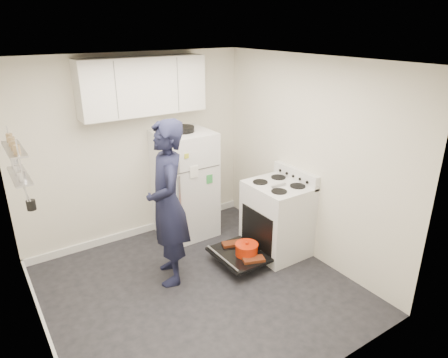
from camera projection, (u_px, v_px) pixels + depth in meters
room at (192, 191)px, 4.11m from camera, size 3.21×3.21×2.51m
electric_range at (276, 219)px, 5.14m from camera, size 0.66×0.76×1.10m
open_oven_door at (242, 252)px, 4.93m from camera, size 0.55×0.70×0.22m
refrigerator at (185, 184)px, 5.51m from camera, size 0.72×0.74×1.56m
upper_cabinets at (143, 86)px, 4.93m from camera, size 1.60×0.33×0.70m
wall_shelf_rack at (17, 163)px, 3.52m from camera, size 0.14×0.60×0.61m
person at (168, 204)px, 4.42m from camera, size 0.65×0.80×1.91m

